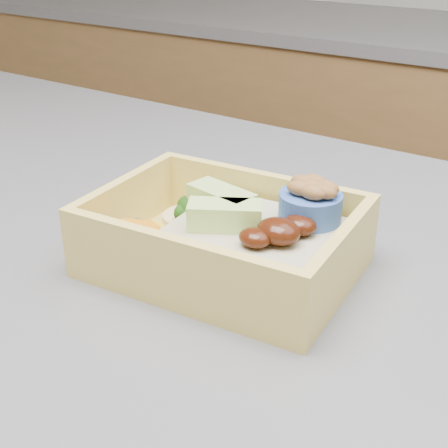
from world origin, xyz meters
The scene contains 1 object.
bento_box centered at (0.19, -0.02, 0.95)m, with size 0.21×0.16×0.07m.
Camera 1 is at (0.43, -0.37, 1.17)m, focal length 50.00 mm.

